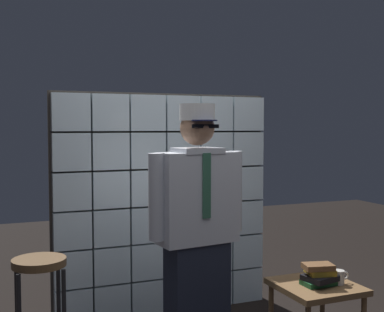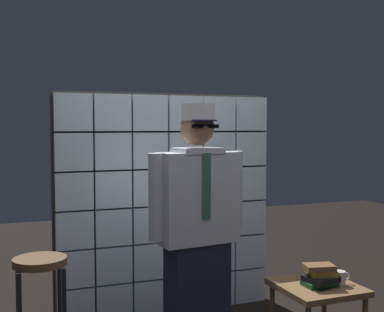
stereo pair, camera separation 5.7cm
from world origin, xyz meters
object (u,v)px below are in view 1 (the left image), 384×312
Objects in this scene: bar_stool at (40,287)px; book_stack at (319,275)px; side_table at (316,293)px; standing_person at (197,232)px; coffee_mug at (339,277)px.

book_stack is at bearing -16.50° from bar_stool.
side_table is 2.18× the size of book_stack.
standing_person is 0.89m from book_stack.
book_stack is (0.81, -0.20, -0.32)m from standing_person.
bar_stool is 1.84m from book_stack.
book_stack is (-0.00, -0.03, 0.14)m from side_table.
bar_stool is at bearing 163.50° from book_stack.
bar_stool is at bearing 154.26° from standing_person.
bar_stool is 3.09× the size of book_stack.
standing_person is 13.65× the size of coffee_mug.
coffee_mug reaches higher than side_table.
standing_person reaches higher than bar_stool.
book_stack is 0.14m from coffee_mug.
book_stack is (1.76, -0.52, 0.03)m from bar_stool.
book_stack is at bearing -21.55° from standing_person.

